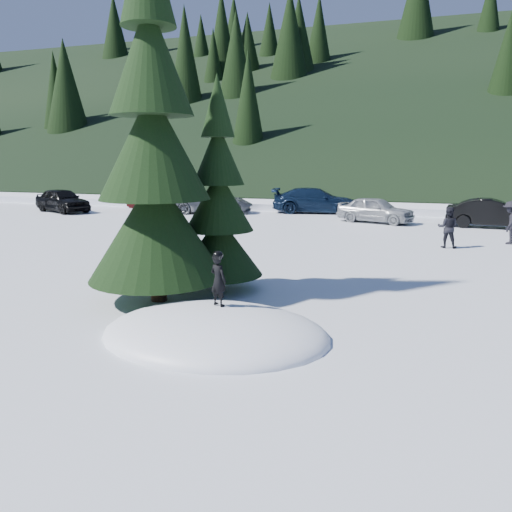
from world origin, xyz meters
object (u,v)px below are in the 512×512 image
(car_0, at_px, (62,200))
(car_5, at_px, (493,213))
(adult_0, at_px, (448,228))
(car_1, at_px, (164,199))
(spruce_short, at_px, (219,209))
(car_2, at_px, (214,202))
(car_3, at_px, (316,200))
(spruce_tall, at_px, (154,160))
(child_skier, at_px, (218,280))
(adult_2, at_px, (510,223))
(car_4, at_px, (375,210))

(car_0, relative_size, car_5, 1.03)
(adult_0, relative_size, car_1, 0.34)
(spruce_short, height_order, car_5, spruce_short)
(car_2, bearing_deg, adult_0, -138.92)
(spruce_short, relative_size, car_3, 1.01)
(car_0, height_order, car_3, car_3)
(adult_0, relative_size, car_0, 0.35)
(car_3, bearing_deg, spruce_short, 174.39)
(car_1, bearing_deg, car_5, -121.58)
(spruce_tall, bearing_deg, child_skier, -33.47)
(car_5, bearing_deg, car_2, 88.15)
(child_skier, relative_size, adult_2, 0.61)
(car_5, bearing_deg, adult_0, 165.30)
(adult_2, xyz_separation_m, car_0, (-24.73, 4.31, -0.11))
(child_skier, xyz_separation_m, car_0, (-17.62, 17.15, -0.25))
(car_1, bearing_deg, adult_0, -142.47)
(car_3, bearing_deg, car_1, 89.29)
(spruce_short, bearing_deg, car_5, 61.13)
(adult_0, bearing_deg, child_skier, 70.70)
(child_skier, height_order, adult_0, adult_0)
(car_4, bearing_deg, car_1, 99.02)
(car_3, bearing_deg, car_4, -142.32)
(car_2, relative_size, car_4, 1.20)
(car_0, xyz_separation_m, car_3, (15.19, 4.45, 0.02))
(child_skier, distance_m, car_4, 18.03)
(car_3, relative_size, car_5, 1.24)
(car_2, bearing_deg, car_3, -87.54)
(spruce_tall, bearing_deg, adult_0, 54.87)
(spruce_short, distance_m, car_2, 18.34)
(child_skier, relative_size, car_5, 0.24)
(car_0, bearing_deg, spruce_short, -108.16)
(car_4, bearing_deg, adult_2, -114.50)
(spruce_short, relative_size, car_0, 1.23)
(car_5, bearing_deg, child_skier, 163.23)
(car_3, bearing_deg, car_2, 99.07)
(car_1, xyz_separation_m, car_3, (9.65, 1.51, 0.02))
(spruce_tall, xyz_separation_m, adult_2, (9.24, 11.43, -2.47))
(spruce_short, relative_size, car_4, 1.35)
(child_skier, height_order, car_2, child_skier)
(car_4, distance_m, car_5, 5.60)
(spruce_short, bearing_deg, child_skier, -68.20)
(car_1, xyz_separation_m, car_2, (3.71, -0.50, -0.09))
(car_2, bearing_deg, car_5, -113.12)
(spruce_short, xyz_separation_m, adult_0, (5.86, 8.36, -1.33))
(spruce_tall, height_order, car_4, spruce_tall)
(spruce_tall, bearing_deg, spruce_short, 54.46)
(car_2, height_order, car_3, car_3)
(car_2, xyz_separation_m, car_3, (5.94, 2.01, 0.11))
(car_4, bearing_deg, car_5, -74.74)
(car_4, xyz_separation_m, car_5, (5.60, -0.26, 0.02))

